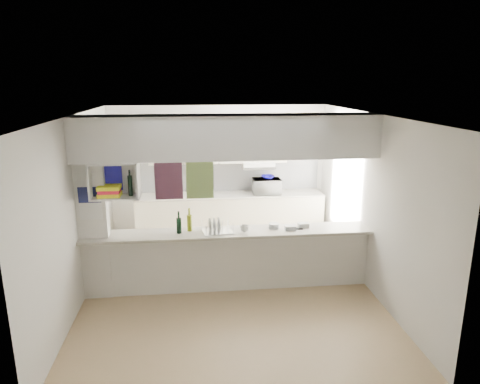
{
  "coord_description": "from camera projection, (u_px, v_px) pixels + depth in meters",
  "views": [
    {
      "loc": [
        -0.48,
        -5.87,
        3.05
      ],
      "look_at": [
        0.22,
        0.5,
        1.38
      ],
      "focal_mm": 32.0,
      "sensor_mm": 36.0,
      "label": 1
    }
  ],
  "objects": [
    {
      "name": "floor",
      "position": [
        229.0,
        288.0,
        6.47
      ],
      "size": [
        4.8,
        4.8,
        0.0
      ],
      "primitive_type": "plane",
      "color": "tan",
      "rests_on": "ground"
    },
    {
      "name": "ceiling",
      "position": [
        228.0,
        115.0,
        5.81
      ],
      "size": [
        4.8,
        4.8,
        0.0
      ],
      "primitive_type": "plane",
      "color": "white",
      "rests_on": "wall_back"
    },
    {
      "name": "wall_back",
      "position": [
        219.0,
        172.0,
        8.45
      ],
      "size": [
        4.2,
        0.0,
        4.2
      ],
      "primitive_type": "plane",
      "rotation": [
        1.57,
        0.0,
        0.0
      ],
      "color": "silver",
      "rests_on": "floor"
    },
    {
      "name": "wall_left",
      "position": [
        78.0,
        211.0,
        5.92
      ],
      "size": [
        0.0,
        4.8,
        4.8
      ],
      "primitive_type": "plane",
      "rotation": [
        1.57,
        0.0,
        1.57
      ],
      "color": "silver",
      "rests_on": "floor"
    },
    {
      "name": "wall_right",
      "position": [
        369.0,
        202.0,
        6.36
      ],
      "size": [
        0.0,
        4.8,
        4.8
      ],
      "primitive_type": "plane",
      "rotation": [
        1.57,
        0.0,
        -1.57
      ],
      "color": "silver",
      "rests_on": "floor"
    },
    {
      "name": "servery_partition",
      "position": [
        216.0,
        182.0,
        6.03
      ],
      "size": [
        4.2,
        0.5,
        2.6
      ],
      "color": "silver",
      "rests_on": "floor"
    },
    {
      "name": "cubby_shelf",
      "position": [
        114.0,
        182.0,
        5.81
      ],
      "size": [
        0.65,
        0.35,
        0.5
      ],
      "color": "white",
      "rests_on": "bulkhead"
    },
    {
      "name": "kitchen_run",
      "position": [
        228.0,
        198.0,
        8.33
      ],
      "size": [
        3.6,
        0.63,
        2.24
      ],
      "color": "beige",
      "rests_on": "floor"
    },
    {
      "name": "microwave",
      "position": [
        267.0,
        186.0,
        8.27
      ],
      "size": [
        0.54,
        0.37,
        0.29
      ],
      "primitive_type": "imported",
      "rotation": [
        0.0,
        0.0,
        3.17
      ],
      "color": "white",
      "rests_on": "bench_top"
    },
    {
      "name": "bowl",
      "position": [
        268.0,
        177.0,
        8.25
      ],
      "size": [
        0.26,
        0.26,
        0.06
      ],
      "primitive_type": "imported",
      "color": "#100C87",
      "rests_on": "microwave"
    },
    {
      "name": "dish_rack",
      "position": [
        217.0,
        226.0,
        6.19
      ],
      "size": [
        0.47,
        0.38,
        0.23
      ],
      "rotation": [
        0.0,
        0.0,
        0.16
      ],
      "color": "silver",
      "rests_on": "breakfast_bar"
    },
    {
      "name": "cup",
      "position": [
        244.0,
        228.0,
        6.17
      ],
      "size": [
        0.13,
        0.13,
        0.1
      ],
      "primitive_type": "imported",
      "rotation": [
        0.0,
        0.0,
        0.07
      ],
      "color": "white",
      "rests_on": "dish_rack"
    },
    {
      "name": "wine_bottles",
      "position": [
        184.0,
        224.0,
        6.18
      ],
      "size": [
        0.22,
        0.15,
        0.34
      ],
      "color": "black",
      "rests_on": "breakfast_bar"
    },
    {
      "name": "plastic_tubs",
      "position": [
        287.0,
        226.0,
        6.34
      ],
      "size": [
        0.6,
        0.23,
        0.08
      ],
      "color": "silver",
      "rests_on": "breakfast_bar"
    },
    {
      "name": "utensil_jar",
      "position": [
        211.0,
        190.0,
        8.27
      ],
      "size": [
        0.1,
        0.1,
        0.14
      ],
      "primitive_type": "cylinder",
      "color": "black",
      "rests_on": "bench_top"
    },
    {
      "name": "knife_block",
      "position": [
        205.0,
        189.0,
        8.28
      ],
      "size": [
        0.1,
        0.09,
        0.2
      ],
      "primitive_type": "cube",
      "rotation": [
        0.0,
        0.0,
        0.06
      ],
      "color": "brown",
      "rests_on": "bench_top"
    }
  ]
}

